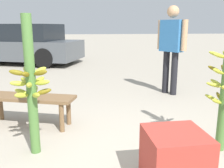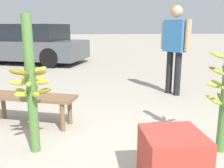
# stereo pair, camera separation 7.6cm
# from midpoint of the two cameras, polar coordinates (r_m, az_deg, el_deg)

# --- Properties ---
(banana_stalk_left) EXTENTS (0.40, 0.40, 1.39)m
(banana_stalk_left) POSITION_cam_midpoint_polar(r_m,az_deg,el_deg) (2.58, -17.22, -0.21)
(banana_stalk_left) COLOR #4C7A38
(banana_stalk_left) RESTS_ON ground_plane
(vendor_person) EXTENTS (0.42, 0.61, 1.65)m
(vendor_person) POSITION_cam_midpoint_polar(r_m,az_deg,el_deg) (4.82, 14.66, 9.11)
(vendor_person) COLOR black
(vendor_person) RESTS_ON ground_plane
(market_bench) EXTENTS (1.25, 0.71, 0.40)m
(market_bench) POSITION_cam_midpoint_polar(r_m,az_deg,el_deg) (3.43, -17.58, -3.57)
(market_bench) COLOR brown
(market_bench) RESTS_ON ground_plane
(parked_car) EXTENTS (4.28, 3.05, 1.35)m
(parked_car) POSITION_cam_midpoint_polar(r_m,az_deg,el_deg) (9.30, -18.01, 8.57)
(parked_car) COLOR #4C5156
(parked_car) RESTS_ON ground_plane
(produce_crate) EXTENTS (0.47, 0.47, 0.47)m
(produce_crate) POSITION_cam_midpoint_polar(r_m,az_deg,el_deg) (2.14, 14.59, -16.54)
(produce_crate) COLOR #B2382D
(produce_crate) RESTS_ON ground_plane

